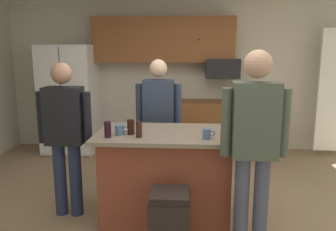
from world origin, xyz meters
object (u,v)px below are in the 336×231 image
microwave_over_range (222,69)px  person_guest_by_door (65,130)px  person_guest_left (159,116)px  trash_bin (170,226)px  mug_blue_stoneware (207,134)px  mug_ceramic_white (120,130)px  person_elder_center (254,138)px  glass_stout_tall (108,130)px  kitchen_island (166,175)px  refrigerator (70,99)px  tumbler_amber (139,130)px  glass_pilsner (131,127)px

microwave_over_range → person_guest_by_door: size_ratio=0.34×
person_guest_left → trash_bin: person_guest_left is taller
mug_blue_stoneware → mug_ceramic_white: (-0.85, 0.11, -0.00)m
microwave_over_range → person_guest_left: person_guest_left is taller
person_guest_left → person_elder_center: bearing=24.9°
glass_stout_tall → mug_ceramic_white: size_ratio=1.15×
microwave_over_range → person_guest_left: 1.92m
microwave_over_range → kitchen_island: microwave_over_range is taller
person_guest_left → kitchen_island: bearing=0.0°
microwave_over_range → glass_stout_tall: (-1.31, -2.62, -0.44)m
refrigerator → mug_blue_stoneware: (2.23, -2.50, 0.07)m
kitchen_island → tumbler_amber: (-0.24, -0.22, 0.54)m
refrigerator → person_guest_by_door: refrigerator is taller
person_guest_left → trash_bin: bearing=-2.0°
kitchen_island → mug_blue_stoneware: size_ratio=11.84×
microwave_over_range → tumbler_amber: 2.82m
person_elder_center → tumbler_amber: size_ratio=11.67×
mug_blue_stoneware → trash_bin: size_ratio=0.20×
kitchen_island → trash_bin: (0.08, -0.71, -0.17)m
microwave_over_range → kitchen_island: size_ratio=0.40×
mug_ceramic_white → trash_bin: (0.53, -0.58, -0.68)m
person_guest_left → glass_stout_tall: bearing=-32.0°
person_elder_center → person_guest_left: 1.60m
glass_pilsner → trash_bin: bearing=-54.9°
person_guest_by_door → kitchen_island: bearing=-0.0°
trash_bin → microwave_over_range: bearing=77.5°
kitchen_island → person_guest_by_door: bearing=-179.9°
refrigerator → person_guest_left: bearing=-41.5°
person_guest_left → mug_blue_stoneware: (0.55, -1.01, 0.04)m
tumbler_amber → person_guest_left: bearing=84.6°
person_guest_by_door → person_guest_left: person_guest_left is taller
person_guest_by_door → glass_pilsner: bearing=-8.6°
refrigerator → mug_ceramic_white: 2.76m
microwave_over_range → mug_blue_stoneware: bearing=-98.0°
glass_pilsner → kitchen_island: bearing=17.6°
person_elder_center → kitchen_island: bearing=0.0°
glass_pilsner → trash_bin: size_ratio=0.24×
tumbler_amber → mug_blue_stoneware: bearing=-1.8°
kitchen_island → person_guest_left: 0.92m
microwave_over_range → glass_pilsner: 2.76m
tumbler_amber → glass_stout_tall: bearing=-175.2°
glass_pilsner → mug_ceramic_white: 0.11m
glass_stout_tall → trash_bin: size_ratio=0.25×
tumbler_amber → glass_stout_tall: size_ratio=0.99×
kitchen_island → person_guest_by_door: size_ratio=0.86×
person_guest_left → mug_ceramic_white: person_guest_left is taller
person_guest_by_door → mug_ceramic_white: person_guest_by_door is taller
person_guest_left → tumbler_amber: size_ratio=10.90×
person_elder_center → microwave_over_range: bearing=-56.2°
microwave_over_range → mug_blue_stoneware: size_ratio=4.70×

